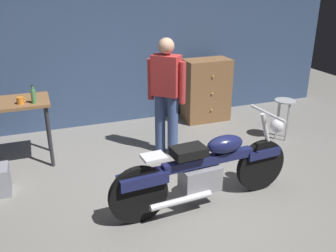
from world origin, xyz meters
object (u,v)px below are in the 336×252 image
motorcycle (206,169)px  mug_orange_travel (20,100)px  person_standing (166,92)px  wooden_dresser (206,90)px  shop_stool (284,109)px  bottle (33,96)px

motorcycle → mug_orange_travel: size_ratio=18.08×
person_standing → wooden_dresser: (1.13, 1.04, -0.38)m
motorcycle → person_standing: 1.50m
shop_stool → bottle: size_ratio=2.66×
wooden_dresser → bottle: (-2.87, -0.84, 0.45)m
mug_orange_travel → shop_stool: bearing=-5.8°
motorcycle → wooden_dresser: (1.19, 2.46, 0.10)m
wooden_dresser → bottle: bottle is taller
bottle → wooden_dresser: bearing=16.3°
wooden_dresser → shop_stool: bearing=-57.3°
mug_orange_travel → bottle: bearing=-11.1°
shop_stool → bottle: 3.70m
mug_orange_travel → bottle: size_ratio=0.50×
bottle → mug_orange_travel: bearing=168.9°
mug_orange_travel → motorcycle: bearing=-41.8°
person_standing → mug_orange_travel: size_ratio=13.79×
shop_stool → motorcycle: bearing=-147.3°
motorcycle → bottle: bearing=131.9°
motorcycle → bottle: (-1.68, 1.62, 0.55)m
wooden_dresser → mug_orange_travel: size_ratio=9.09×
motorcycle → shop_stool: bearing=28.5°
motorcycle → person_standing: bearing=83.5°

